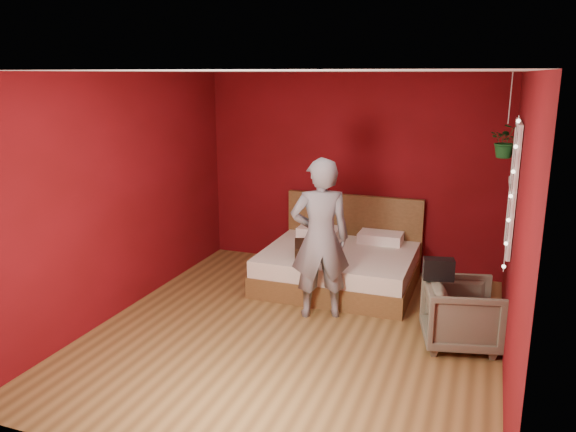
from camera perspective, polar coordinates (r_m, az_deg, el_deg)
The scene contains 10 objects.
floor at distance 5.89m, azimuth 0.73°, elevation -11.72°, with size 4.50×4.50×0.00m, color olive.
room_walls at distance 5.37m, azimuth 0.79°, elevation 4.61°, with size 4.04×4.54×2.62m.
window at distance 5.99m, azimuth 21.85°, elevation 2.87°, with size 0.05×0.97×1.27m.
fairy_lights at distance 5.48m, azimuth 21.70°, elevation 1.89°, with size 0.04×0.04×1.45m.
bed at distance 7.10m, azimuth 5.34°, elevation -4.84°, with size 1.84×1.56×1.01m.
person at distance 5.98m, azimuth 3.29°, elevation -2.32°, with size 0.64×0.42×1.75m, color slate.
armchair at distance 5.76m, azimuth 17.21°, elevation -9.50°, with size 0.69×0.71×0.64m, color #696853.
handbag at distance 5.63m, azimuth 15.05°, elevation -5.22°, with size 0.29×0.15×0.21m, color black.
throw_pillow at distance 6.70m, azimuth 2.67°, elevation -3.46°, with size 0.46×0.46×0.16m, color black.
hanging_plant at distance 6.52m, azimuth 21.30°, elevation 7.13°, with size 0.33×0.29×0.91m.
Camera 1 is at (1.75, -4.99, 2.58)m, focal length 35.00 mm.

